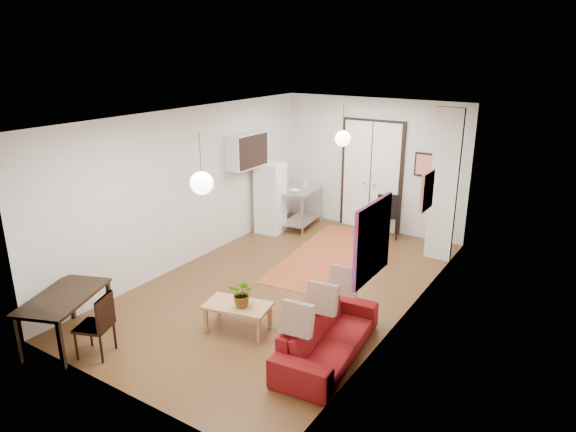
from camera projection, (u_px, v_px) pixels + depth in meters
The scene contains 27 objects.
floor at pixel (286, 284), 8.89m from camera, with size 7.00×7.00×0.00m, color brown.
ceiling at pixel (286, 115), 7.98m from camera, with size 4.20×7.00×0.02m, color white.
wall_back at pixel (372, 165), 11.23m from camera, with size 4.20×0.02×2.90m, color white.
wall_front at pixel (114, 283), 5.63m from camera, with size 4.20×0.02×2.90m, color white.
wall_left at pixel (191, 187), 9.51m from camera, with size 0.02×7.00×2.90m, color white.
wall_right at pixel (409, 227), 7.36m from camera, with size 0.02×7.00×2.90m, color white.
double_doors at pixel (371, 177), 11.28m from camera, with size 1.44×0.06×2.50m, color white.
stub_partition at pixel (444, 186), 9.53m from camera, with size 0.50×0.10×2.90m, color white.
wall_cabinet at pixel (247, 150), 10.47m from camera, with size 0.35×1.00×0.70m, color white.
painting_popart at pixel (373, 240), 6.31m from camera, with size 0.05×1.00×1.00m, color red.
painting_abstract at pixel (427, 191), 7.90m from camera, with size 0.05×0.50×0.60m, color beige.
poster_back at pixel (424, 165), 10.57m from camera, with size 0.40×0.03×0.50m, color red.
print_left at pixel (255, 144), 10.93m from camera, with size 0.03×0.44×0.54m, color #9A6840.
pendant_back at pixel (343, 138), 9.78m from camera, with size 0.30×0.30×0.80m.
pendant_front at pixel (202, 183), 6.58m from camera, with size 0.30×0.30×0.80m.
kilim_rug at pixel (327, 255), 10.14m from camera, with size 1.30×3.46×0.01m, color #C25C30.
sofa at pixel (328, 336), 6.76m from camera, with size 2.00×0.78×0.58m, color maroon.
coffee_table at pixel (238, 308), 7.35m from camera, with size 1.02×0.70×0.41m.
potted_plant at pixel (243, 293), 7.22m from camera, with size 0.31×0.36×0.40m, color #396A2F.
kitchen_counter at pixel (302, 202), 11.56m from camera, with size 0.74×1.24×0.90m.
bowl at pixel (295, 191), 11.21m from camera, with size 0.21×0.21×0.05m, color white.
soap_bottle at pixel (306, 182), 11.65m from camera, with size 0.09×0.08×0.19m, color teal.
fridge at pixel (270, 198), 11.20m from camera, with size 0.55×0.55×1.55m, color white.
dining_table at pixel (64, 301), 6.98m from camera, with size 1.14×1.45×0.71m.
dining_chair_near at pixel (99, 318), 6.78m from camera, with size 0.54×0.65×0.88m.
dining_chair_far at pixel (99, 318), 6.78m from camera, with size 0.54×0.65×0.88m.
black_side_chair at pixel (390, 210), 11.02m from camera, with size 0.60×0.62×1.00m.
Camera 1 is at (4.37, -6.78, 3.91)m, focal length 32.00 mm.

